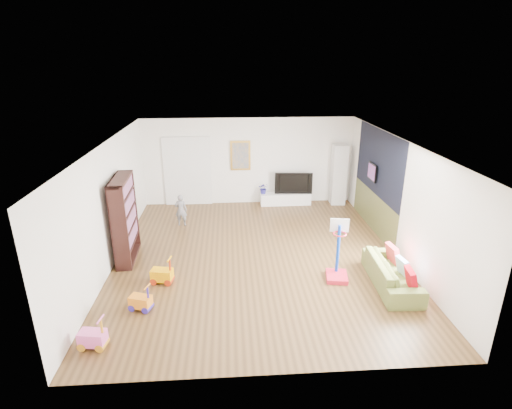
{
  "coord_description": "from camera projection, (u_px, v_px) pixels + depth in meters",
  "views": [
    {
      "loc": [
        -0.61,
        -8.36,
        4.39
      ],
      "look_at": [
        0.0,
        0.4,
        1.15
      ],
      "focal_mm": 28.0,
      "sensor_mm": 36.0,
      "label": 1
    }
  ],
  "objects": [
    {
      "name": "pillow_right",
      "position": [
        393.0,
        254.0,
        8.56
      ],
      "size": [
        0.16,
        0.42,
        0.41
      ],
      "primitive_type": "cube",
      "rotation": [
        0.0,
        0.0,
        0.13
      ],
      "color": "#C12D38",
      "rests_on": "sofa"
    },
    {
      "name": "wall_front",
      "position": [
        277.0,
        296.0,
        5.41
      ],
      "size": [
        6.5,
        0.0,
        2.7
      ],
      "primitive_type": "cube",
      "color": "silver",
      "rests_on": "ground"
    },
    {
      "name": "painting_back",
      "position": [
        240.0,
        156.0,
        12.3
      ],
      "size": [
        0.62,
        0.06,
        0.92
      ],
      "primitive_type": "cube",
      "color": "gold",
      "rests_on": "wall_back"
    },
    {
      "name": "pillow_left",
      "position": [
        411.0,
        279.0,
        7.59
      ],
      "size": [
        0.15,
        0.42,
        0.41
      ],
      "primitive_type": "cube",
      "rotation": [
        0.0,
        0.0,
        -0.1
      ],
      "color": "#A80613",
      "rests_on": "sofa"
    },
    {
      "name": "wall_left",
      "position": [
        109.0,
        206.0,
        8.7
      ],
      "size": [
        0.0,
        7.5,
        2.7
      ],
      "primitive_type": "cube",
      "color": "silver",
      "rests_on": "ground"
    },
    {
      "name": "artwork_right",
      "position": [
        372.0,
        172.0,
        10.55
      ],
      "size": [
        0.04,
        0.56,
        0.46
      ],
      "primitive_type": "cube",
      "color": "#7F3F8C",
      "rests_on": "wall_right"
    },
    {
      "name": "media_console",
      "position": [
        285.0,
        199.0,
        12.66
      ],
      "size": [
        1.59,
        0.42,
        0.37
      ],
      "primitive_type": "cube",
      "rotation": [
        0.0,
        0.0,
        0.01
      ],
      "color": "white",
      "rests_on": "ground"
    },
    {
      "name": "ride_on_yellow",
      "position": [
        162.0,
        270.0,
        8.18
      ],
      "size": [
        0.47,
        0.34,
        0.57
      ],
      "primitive_type": "cube",
      "rotation": [
        0.0,
        0.0,
        -0.19
      ],
      "color": "#FFAB00",
      "rests_on": "ground"
    },
    {
      "name": "tall_cabinet",
      "position": [
        339.0,
        175.0,
        12.49
      ],
      "size": [
        0.46,
        0.46,
        1.9
      ],
      "primitive_type": "cube",
      "rotation": [
        0.0,
        0.0,
        -0.04
      ],
      "color": "silver",
      "rests_on": "ground"
    },
    {
      "name": "ceiling",
      "position": [
        257.0,
        142.0,
        8.45
      ],
      "size": [
        6.5,
        7.5,
        0.0
      ],
      "primitive_type": "cube",
      "color": "white",
      "rests_on": "ground"
    },
    {
      "name": "sofa",
      "position": [
        392.0,
        273.0,
        8.11
      ],
      "size": [
        0.82,
        1.9,
        0.55
      ],
      "primitive_type": "imported",
      "rotation": [
        0.0,
        0.0,
        1.52
      ],
      "color": "olive",
      "rests_on": "ground"
    },
    {
      "name": "floor",
      "position": [
        257.0,
        256.0,
        9.38
      ],
      "size": [
        6.5,
        7.5,
        0.0
      ],
      "primitive_type": "cube",
      "color": "brown",
      "rests_on": "ground"
    },
    {
      "name": "wall_back",
      "position": [
        249.0,
        161.0,
        12.43
      ],
      "size": [
        6.5,
        0.0,
        2.7
      ],
      "primitive_type": "cube",
      "color": "white",
      "rests_on": "ground"
    },
    {
      "name": "pillow_center",
      "position": [
        403.0,
        266.0,
        8.04
      ],
      "size": [
        0.15,
        0.37,
        0.36
      ],
      "primitive_type": "cube",
      "rotation": [
        0.0,
        0.0,
        0.15
      ],
      "color": "white",
      "rests_on": "sofa"
    },
    {
      "name": "doorway",
      "position": [
        188.0,
        172.0,
        12.37
      ],
      "size": [
        1.45,
        0.06,
        2.1
      ],
      "primitive_type": "cube",
      "color": "white",
      "rests_on": "ground"
    },
    {
      "name": "navy_accent",
      "position": [
        378.0,
        163.0,
        10.27
      ],
      "size": [
        0.01,
        3.2,
        1.7
      ],
      "primitive_type": "cube",
      "color": "black",
      "rests_on": "wall_right"
    },
    {
      "name": "child",
      "position": [
        181.0,
        210.0,
        10.97
      ],
      "size": [
        0.33,
        0.23,
        0.9
      ],
      "primitive_type": "imported",
      "rotation": [
        0.0,
        0.0,
        3.11
      ],
      "color": "slate",
      "rests_on": "ground"
    },
    {
      "name": "tv",
      "position": [
        293.0,
        182.0,
        12.54
      ],
      "size": [
        1.18,
        0.25,
        0.67
      ],
      "primitive_type": "imported",
      "rotation": [
        0.0,
        0.0,
        -0.08
      ],
      "color": "black",
      "rests_on": "media_console"
    },
    {
      "name": "olive_wainscot",
      "position": [
        373.0,
        211.0,
        10.73
      ],
      "size": [
        0.01,
        3.2,
        1.0
      ],
      "primitive_type": "cube",
      "color": "brown",
      "rests_on": "wall_right"
    },
    {
      "name": "ride_on_orange",
      "position": [
        140.0,
        297.0,
        7.31
      ],
      "size": [
        0.45,
        0.35,
        0.52
      ],
      "primitive_type": "cube",
      "rotation": [
        0.0,
        0.0,
        -0.33
      ],
      "color": "orange",
      "rests_on": "ground"
    },
    {
      "name": "wall_right",
      "position": [
        399.0,
        199.0,
        9.13
      ],
      "size": [
        0.0,
        7.5,
        2.7
      ],
      "primitive_type": "cube",
      "color": "silver",
      "rests_on": "ground"
    },
    {
      "name": "bookshelf",
      "position": [
        125.0,
        219.0,
        9.0
      ],
      "size": [
        0.42,
        1.34,
        1.93
      ],
      "primitive_type": "cube",
      "rotation": [
        0.0,
        0.0,
        0.05
      ],
      "color": "black",
      "rests_on": "ground"
    },
    {
      "name": "ride_on_pink",
      "position": [
        92.0,
        333.0,
        6.34
      ],
      "size": [
        0.45,
        0.32,
        0.56
      ],
      "primitive_type": "cube",
      "rotation": [
        0.0,
        0.0,
        -0.16
      ],
      "color": "#F25EB8",
      "rests_on": "ground"
    },
    {
      "name": "vase_plant",
      "position": [
        264.0,
        188.0,
        12.49
      ],
      "size": [
        0.35,
        0.31,
        0.35
      ],
      "primitive_type": "imported",
      "rotation": [
        0.0,
        0.0,
        -0.12
      ],
      "color": "navy",
      "rests_on": "media_console"
    },
    {
      "name": "basketball_hoop",
      "position": [
        339.0,
        251.0,
        8.21
      ],
      "size": [
        0.53,
        0.61,
        1.29
      ],
      "primitive_type": "cube",
      "rotation": [
        0.0,
        0.0,
        -0.18
      ],
      "color": "red",
      "rests_on": "ground"
    }
  ]
}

